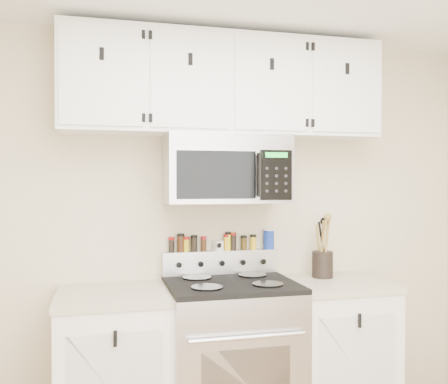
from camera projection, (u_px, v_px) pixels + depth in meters
name	position (u px, v px, depth m)	size (l,w,h in m)	color
back_wall	(219.00, 227.00, 3.30)	(3.50, 0.01, 2.50)	beige
range	(231.00, 358.00, 3.00)	(0.76, 0.65, 1.10)	#B7B7BA
base_cabinet_left	(114.00, 371.00, 2.86)	(0.64, 0.62, 0.92)	white
base_cabinet_right	(334.00, 352.00, 3.19)	(0.64, 0.62, 0.92)	white
microwave	(226.00, 169.00, 3.10)	(0.76, 0.44, 0.42)	#9E9EA3
upper_cabinets	(225.00, 86.00, 3.12)	(2.00, 0.35, 0.62)	white
utensil_crock	(322.00, 262.00, 3.28)	(0.14, 0.14, 0.40)	black
kitchen_timer	(218.00, 246.00, 3.26)	(0.06, 0.05, 0.06)	white
salt_canister	(269.00, 239.00, 3.34)	(0.07, 0.07, 0.13)	#16329C
spice_jar_0	(171.00, 245.00, 3.19)	(0.04, 0.04, 0.10)	black
spice_jar_1	(181.00, 243.00, 3.20)	(0.05, 0.05, 0.12)	#3B1E0E
spice_jar_2	(186.00, 244.00, 3.21)	(0.04, 0.04, 0.10)	gold
spice_jar_3	(194.00, 243.00, 3.22)	(0.04, 0.04, 0.10)	black
spice_jar_4	(204.00, 244.00, 3.24)	(0.04, 0.04, 0.10)	#3C230E
spice_jar_5	(227.00, 242.00, 3.27)	(0.04, 0.04, 0.10)	yellow
spice_jar_6	(228.00, 241.00, 3.28)	(0.04, 0.04, 0.12)	yellow
spice_jar_7	(233.00, 241.00, 3.28)	(0.04, 0.04, 0.12)	black
spice_jar_8	(244.00, 242.00, 3.30)	(0.04, 0.04, 0.10)	#443110
spice_jar_9	(253.00, 242.00, 3.32)	(0.04, 0.04, 0.10)	yellow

